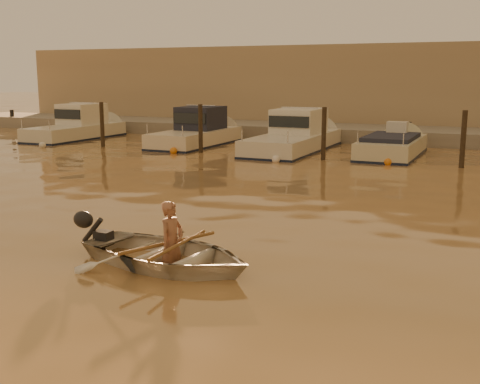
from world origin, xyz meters
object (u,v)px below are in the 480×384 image
at_px(person, 172,243).
at_px(moored_boat_3, 392,150).
at_px(moored_boat_2, 294,136).
at_px(moored_boat_1, 195,132).
at_px(dinghy, 167,254).
at_px(moored_boat_0, 75,127).
at_px(waterfront_building, 394,89).

xyz_separation_m(person, moored_boat_3, (0.77, 15.94, -0.19)).
xyz_separation_m(moored_boat_2, moored_boat_3, (4.17, 0.00, -0.40)).
height_order(moored_boat_1, moored_boat_3, moored_boat_1).
bearing_deg(dinghy, moored_boat_3, 4.62).
relative_size(moored_boat_2, moored_boat_3, 1.31).
xyz_separation_m(moored_boat_0, moored_boat_1, (6.89, 0.00, 0.00)).
bearing_deg(moored_boat_0, dinghy, -46.78).
relative_size(moored_boat_0, moored_boat_2, 0.85).
height_order(dinghy, person, person).
xyz_separation_m(person, moored_boat_2, (-3.40, 15.94, 0.21)).
height_order(moored_boat_2, moored_boat_3, moored_boat_2).
xyz_separation_m(person, moored_boat_0, (-15.06, 15.94, 0.21)).
bearing_deg(moored_boat_2, moored_boat_3, 0.00).
distance_m(moored_boat_2, moored_boat_3, 4.19).
distance_m(person, moored_boat_1, 17.91).
bearing_deg(person, moored_boat_0, 51.11).
relative_size(moored_boat_1, waterfront_building, 0.14).
xyz_separation_m(dinghy, moored_boat_0, (-14.96, 15.93, 0.42)).
bearing_deg(moored_boat_3, moored_boat_0, 180.00).
xyz_separation_m(moored_boat_1, moored_boat_3, (8.94, 0.00, -0.40)).
height_order(moored_boat_3, waterfront_building, waterfront_building).
distance_m(moored_boat_0, moored_boat_2, 11.66).
xyz_separation_m(dinghy, moored_boat_1, (-8.07, 15.93, 0.42)).
height_order(moored_boat_0, moored_boat_2, same).
relative_size(person, moored_boat_2, 0.18).
height_order(dinghy, moored_boat_1, moored_boat_1).
bearing_deg(waterfront_building, moored_boat_0, -141.52).
height_order(person, moored_boat_2, moored_boat_2).
bearing_deg(person, moored_boat_1, 34.86).
height_order(moored_boat_0, moored_boat_3, moored_boat_0).
bearing_deg(moored_boat_0, person, -46.62).
height_order(moored_boat_2, waterfront_building, waterfront_building).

